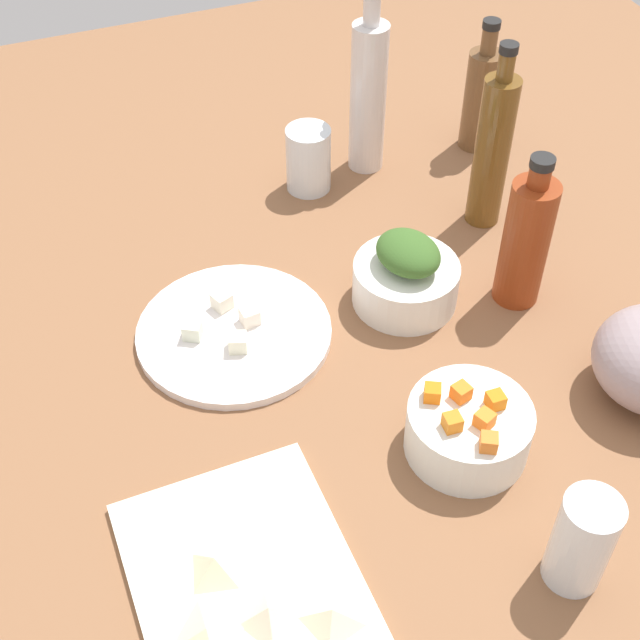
% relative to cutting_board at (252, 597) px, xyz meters
% --- Properties ---
extents(tabletop, '(1.90, 1.90, 0.03)m').
position_rel_cutting_board_xyz_m(tabletop, '(-0.29, 0.19, -0.02)').
color(tabletop, brown).
rests_on(tabletop, ground).
extents(cutting_board, '(0.31, 0.22, 0.01)m').
position_rel_cutting_board_xyz_m(cutting_board, '(0.00, 0.00, 0.00)').
color(cutting_board, white).
rests_on(cutting_board, tabletop).
extents(plate_tofu, '(0.25, 0.25, 0.01)m').
position_rel_cutting_board_xyz_m(plate_tofu, '(-0.35, 0.09, 0.00)').
color(plate_tofu, white).
rests_on(plate_tofu, tabletop).
extents(bowl_greens, '(0.14, 0.14, 0.06)m').
position_rel_cutting_board_xyz_m(bowl_greens, '(-0.33, 0.32, 0.02)').
color(bowl_greens, white).
rests_on(bowl_greens, tabletop).
extents(bowl_carrots, '(0.14, 0.14, 0.06)m').
position_rel_cutting_board_xyz_m(bowl_carrots, '(-0.09, 0.28, 0.03)').
color(bowl_carrots, white).
rests_on(bowl_carrots, tabletop).
extents(bottle_0, '(0.05, 0.05, 0.21)m').
position_rel_cutting_board_xyz_m(bottle_0, '(-0.62, 0.59, 0.08)').
color(bottle_0, brown).
rests_on(bottle_0, tabletop).
extents(bottle_1, '(0.05, 0.05, 0.29)m').
position_rel_cutting_board_xyz_m(bottle_1, '(-0.63, 0.40, 0.12)').
color(bottle_1, silver).
rests_on(bottle_1, tabletop).
extents(bottle_2, '(0.05, 0.05, 0.27)m').
position_rel_cutting_board_xyz_m(bottle_2, '(-0.45, 0.50, 0.11)').
color(bottle_2, brown).
rests_on(bottle_2, tabletop).
extents(bottle_3, '(0.06, 0.06, 0.22)m').
position_rel_cutting_board_xyz_m(bottle_3, '(-0.28, 0.46, 0.09)').
color(bottle_3, maroon).
rests_on(bottle_3, tabletop).
extents(drinking_glass_0, '(0.07, 0.07, 0.10)m').
position_rel_cutting_board_xyz_m(drinking_glass_0, '(-0.61, 0.30, 0.04)').
color(drinking_glass_0, white).
rests_on(drinking_glass_0, tabletop).
extents(drinking_glass_1, '(0.06, 0.06, 0.12)m').
position_rel_cutting_board_xyz_m(drinking_glass_1, '(0.09, 0.30, 0.05)').
color(drinking_glass_1, white).
rests_on(drinking_glass_1, tabletop).
extents(carrot_cube_0, '(0.02, 0.02, 0.02)m').
position_rel_cutting_board_xyz_m(carrot_cube_0, '(-0.08, 0.25, 0.07)').
color(carrot_cube_0, orange).
rests_on(carrot_cube_0, bowl_carrots).
extents(carrot_cube_1, '(0.02, 0.02, 0.02)m').
position_rel_cutting_board_xyz_m(carrot_cube_1, '(-0.08, 0.31, 0.07)').
color(carrot_cube_1, orange).
rests_on(carrot_cube_1, bowl_carrots).
extents(carrot_cube_2, '(0.02, 0.02, 0.02)m').
position_rel_cutting_board_xyz_m(carrot_cube_2, '(-0.07, 0.28, 0.07)').
color(carrot_cube_2, orange).
rests_on(carrot_cube_2, bowl_carrots).
extents(carrot_cube_3, '(0.02, 0.02, 0.02)m').
position_rel_cutting_board_xyz_m(carrot_cube_3, '(-0.12, 0.25, 0.07)').
color(carrot_cube_3, orange).
rests_on(carrot_cube_3, bowl_carrots).
extents(carrot_cube_4, '(0.02, 0.02, 0.02)m').
position_rel_cutting_board_xyz_m(carrot_cube_4, '(-0.04, 0.27, 0.07)').
color(carrot_cube_4, orange).
rests_on(carrot_cube_4, bowl_carrots).
extents(carrot_cube_5, '(0.02, 0.02, 0.02)m').
position_rel_cutting_board_xyz_m(carrot_cube_5, '(-0.11, 0.28, 0.07)').
color(carrot_cube_5, orange).
rests_on(carrot_cube_5, bowl_carrots).
extents(chopped_greens_mound, '(0.11, 0.09, 0.04)m').
position_rel_cutting_board_xyz_m(chopped_greens_mound, '(-0.33, 0.32, 0.08)').
color(chopped_greens_mound, '#3A6125').
rests_on(chopped_greens_mound, bowl_greens).
extents(tofu_cube_0, '(0.03, 0.03, 0.02)m').
position_rel_cutting_board_xyz_m(tofu_cube_0, '(-0.32, 0.09, 0.02)').
color(tofu_cube_0, '#F2EFCC').
rests_on(tofu_cube_0, plate_tofu).
extents(tofu_cube_1, '(0.03, 0.03, 0.02)m').
position_rel_cutting_board_xyz_m(tofu_cube_1, '(-0.36, 0.04, 0.02)').
color(tofu_cube_1, silver).
rests_on(tofu_cube_1, plate_tofu).
extents(tofu_cube_2, '(0.03, 0.03, 0.02)m').
position_rel_cutting_board_xyz_m(tofu_cube_2, '(-0.39, 0.09, 0.02)').
color(tofu_cube_2, '#F0E6CE').
rests_on(tofu_cube_2, plate_tofu).
extents(tofu_cube_3, '(0.02, 0.02, 0.02)m').
position_rel_cutting_board_xyz_m(tofu_cube_3, '(-0.35, 0.12, 0.02)').
color(tofu_cube_3, white).
rests_on(tofu_cube_3, plate_tofu).
extents(dumpling_0, '(0.06, 0.06, 0.02)m').
position_rel_cutting_board_xyz_m(dumpling_0, '(0.03, -0.05, 0.02)').
color(dumpling_0, beige).
rests_on(dumpling_0, cutting_board).
extents(dumpling_1, '(0.06, 0.05, 0.02)m').
position_rel_cutting_board_xyz_m(dumpling_1, '(0.03, 0.01, 0.02)').
color(dumpling_1, beige).
rests_on(dumpling_1, cutting_board).
extents(dumpling_2, '(0.06, 0.06, 0.03)m').
position_rel_cutting_board_xyz_m(dumpling_2, '(-0.04, -0.03, 0.02)').
color(dumpling_2, beige).
rests_on(dumpling_2, cutting_board).
extents(dumpling_3, '(0.06, 0.06, 0.02)m').
position_rel_cutting_board_xyz_m(dumpling_3, '(0.05, 0.06, 0.02)').
color(dumpling_3, beige).
rests_on(dumpling_3, cutting_board).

